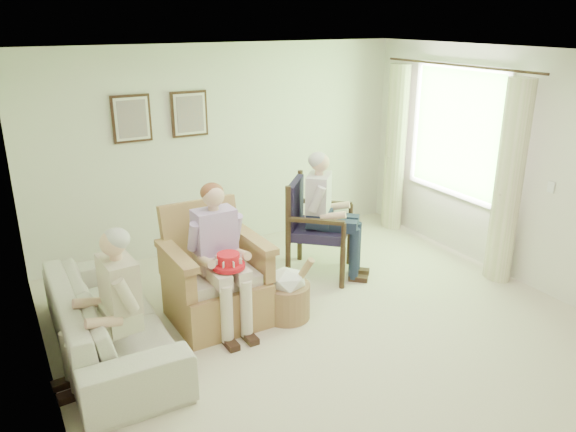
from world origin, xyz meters
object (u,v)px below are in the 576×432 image
at_px(red_hat, 229,262).
at_px(wood_armchair, 316,222).
at_px(sofa, 110,318).
at_px(hatbox, 287,293).
at_px(person_sofa, 117,299).
at_px(person_dark, 325,206).
at_px(wicker_armchair, 215,285).
at_px(person_wicker, 219,247).

bearing_deg(red_hat, wood_armchair, 30.21).
distance_m(sofa, hatbox, 1.71).
height_order(sofa, person_sofa, person_sofa).
bearing_deg(person_dark, wicker_armchair, 143.55).
height_order(wicker_armchair, person_wicker, person_wicker).
relative_size(sofa, person_dark, 1.54).
bearing_deg(wicker_armchair, sofa, -177.46).
height_order(wicker_armchair, hatbox, wicker_armchair).
relative_size(person_sofa, red_hat, 4.23).
bearing_deg(hatbox, person_wicker, 164.72).
bearing_deg(wicker_armchair, person_dark, 10.30).
distance_m(wood_armchair, person_wicker, 1.63).
xyz_separation_m(person_wicker, red_hat, (0.01, -0.20, -0.08)).
distance_m(wood_armchair, person_dark, 0.31).
relative_size(wicker_armchair, person_sofa, 0.90).
distance_m(wicker_armchair, hatbox, 0.72).
relative_size(person_wicker, person_sofa, 1.09).
bearing_deg(red_hat, person_wicker, 92.41).
height_order(wicker_armchair, red_hat, wicker_armchair).
height_order(wood_armchair, person_wicker, person_wicker).
xyz_separation_m(wicker_armchair, red_hat, (0.01, -0.35, 0.39)).
bearing_deg(wicker_armchair, red_hat, -90.49).
xyz_separation_m(person_dark, person_sofa, (-2.53, -0.87, -0.12)).
distance_m(person_sofa, red_hat, 1.08).
bearing_deg(sofa, hatbox, -98.27).
bearing_deg(wood_armchair, hatbox, 176.03).
bearing_deg(sofa, person_dark, -81.03).
xyz_separation_m(sofa, hatbox, (1.69, -0.25, -0.05)).
xyz_separation_m(wicker_armchair, wood_armchair, (1.48, 0.50, 0.25)).
distance_m(person_dark, red_hat, 1.62).
bearing_deg(person_dark, hatbox, 168.92).
bearing_deg(person_sofa, person_dark, 103.92).
xyz_separation_m(sofa, person_wicker, (1.05, -0.07, 0.51)).
distance_m(wood_armchair, hatbox, 1.23).
relative_size(wood_armchair, sofa, 0.51).
xyz_separation_m(wood_armchair, red_hat, (-1.47, -0.86, 0.14)).
bearing_deg(hatbox, person_sofa, -172.53).
bearing_deg(person_sofa, person_wicker, 105.62).
xyz_separation_m(wicker_armchair, person_sofa, (-1.05, -0.55, 0.38)).
bearing_deg(person_sofa, hatbox, 92.49).
distance_m(wood_armchair, person_sofa, 2.75).
distance_m(person_wicker, person_dark, 1.55).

